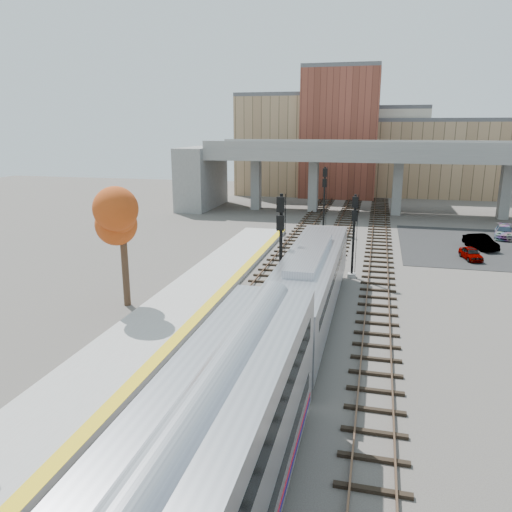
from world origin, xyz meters
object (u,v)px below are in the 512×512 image
at_px(car_a, 471,254).
at_px(car_b, 481,242).
at_px(tree, 122,219).
at_px(locomotive, 310,284).
at_px(signal_mast_far, 324,200).
at_px(signal_mast_near, 281,252).
at_px(signal_mast_mid, 353,239).
at_px(car_c, 504,232).

height_order(car_a, car_b, car_b).
distance_m(tree, car_b, 33.70).
height_order(locomotive, car_a, locomotive).
bearing_deg(locomotive, signal_mast_far, 94.49).
bearing_deg(car_a, signal_mast_far, 133.39).
bearing_deg(tree, signal_mast_near, 11.36).
xyz_separation_m(locomotive, tree, (-11.81, -0.23, 3.41)).
xyz_separation_m(signal_mast_near, car_b, (15.41, 19.94, -2.96)).
height_order(signal_mast_mid, car_b, signal_mast_mid).
bearing_deg(car_c, tree, -123.88).
bearing_deg(car_b, signal_mast_mid, -155.63).
xyz_separation_m(signal_mast_near, tree, (-9.71, -1.95, 2.02)).
bearing_deg(tree, car_a, 36.51).
height_order(signal_mast_near, signal_mast_mid, signal_mast_near).
height_order(locomotive, tree, tree).
bearing_deg(car_c, locomotive, -109.25).
height_order(locomotive, signal_mast_near, signal_mast_near).
distance_m(signal_mast_mid, car_a, 12.72).
relative_size(locomotive, tree, 2.48).
bearing_deg(signal_mast_near, locomotive, -39.29).
bearing_deg(signal_mast_far, car_c, 1.89).
xyz_separation_m(signal_mast_mid, car_a, (9.77, 7.77, -2.47)).
bearing_deg(car_b, signal_mast_far, 139.00).
xyz_separation_m(signal_mast_near, car_c, (18.65, 25.63, -2.99)).
bearing_deg(car_b, signal_mast_near, -150.50).
bearing_deg(tree, signal_mast_far, 70.19).
relative_size(signal_mast_near, car_c, 1.67).
height_order(signal_mast_mid, tree, tree).
distance_m(signal_mast_far, car_c, 18.87).
xyz_separation_m(tree, car_b, (25.13, 21.90, -4.98)).
relative_size(locomotive, car_a, 6.09).
bearing_deg(signal_mast_far, car_b, -18.20).
height_order(signal_mast_near, car_a, signal_mast_near).
relative_size(locomotive, car_c, 4.35).
relative_size(signal_mast_mid, tree, 0.83).
height_order(signal_mast_far, car_a, signal_mast_far).
distance_m(signal_mast_near, signal_mast_mid, 8.78).
bearing_deg(car_c, signal_mast_near, -114.12).
bearing_deg(locomotive, signal_mast_mid, 78.06).
bearing_deg(locomotive, car_a, 55.66).
relative_size(signal_mast_far, car_b, 1.73).
height_order(signal_mast_far, car_b, signal_mast_far).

